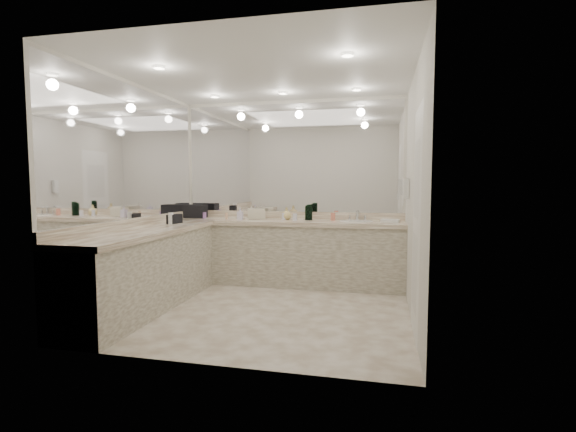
% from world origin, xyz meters
% --- Properties ---
extents(floor, '(3.20, 3.20, 0.00)m').
position_xyz_m(floor, '(0.00, 0.00, 0.00)').
color(floor, beige).
rests_on(floor, ground).
extents(ceiling, '(3.20, 3.20, 0.00)m').
position_xyz_m(ceiling, '(0.00, 0.00, 2.60)').
color(ceiling, white).
rests_on(ceiling, floor).
extents(wall_back, '(3.20, 0.02, 2.60)m').
position_xyz_m(wall_back, '(0.00, 1.50, 1.30)').
color(wall_back, beige).
rests_on(wall_back, floor).
extents(wall_left, '(0.02, 3.00, 2.60)m').
position_xyz_m(wall_left, '(-1.60, 0.00, 1.30)').
color(wall_left, beige).
rests_on(wall_left, floor).
extents(wall_right, '(0.02, 3.00, 2.60)m').
position_xyz_m(wall_right, '(1.60, 0.00, 1.30)').
color(wall_right, beige).
rests_on(wall_right, floor).
extents(vanity_back_base, '(3.20, 0.60, 0.84)m').
position_xyz_m(vanity_back_base, '(0.00, 1.20, 0.42)').
color(vanity_back_base, beige).
rests_on(vanity_back_base, floor).
extents(vanity_back_top, '(3.20, 0.64, 0.06)m').
position_xyz_m(vanity_back_top, '(0.00, 1.19, 0.87)').
color(vanity_back_top, '#F2E3CC').
rests_on(vanity_back_top, vanity_back_base).
extents(vanity_left_base, '(0.60, 2.40, 0.84)m').
position_xyz_m(vanity_left_base, '(-1.30, -0.30, 0.42)').
color(vanity_left_base, beige).
rests_on(vanity_left_base, floor).
extents(vanity_left_top, '(0.64, 2.42, 0.06)m').
position_xyz_m(vanity_left_top, '(-1.29, -0.30, 0.87)').
color(vanity_left_top, '#F2E3CC').
rests_on(vanity_left_top, vanity_left_base).
extents(backsplash_back, '(3.20, 0.04, 0.10)m').
position_xyz_m(backsplash_back, '(0.00, 1.48, 0.95)').
color(backsplash_back, '#F2E3CC').
rests_on(backsplash_back, vanity_back_top).
extents(backsplash_left, '(0.04, 3.00, 0.10)m').
position_xyz_m(backsplash_left, '(-1.58, 0.00, 0.95)').
color(backsplash_left, '#F2E3CC').
rests_on(backsplash_left, vanity_left_top).
extents(mirror_back, '(3.12, 0.01, 1.55)m').
position_xyz_m(mirror_back, '(0.00, 1.49, 1.77)').
color(mirror_back, white).
rests_on(mirror_back, wall_back).
extents(mirror_left, '(0.01, 2.92, 1.55)m').
position_xyz_m(mirror_left, '(-1.59, 0.00, 1.77)').
color(mirror_left, white).
rests_on(mirror_left, wall_left).
extents(sink, '(0.44, 0.44, 0.03)m').
position_xyz_m(sink, '(0.95, 1.20, 0.90)').
color(sink, white).
rests_on(sink, vanity_back_top).
extents(faucet, '(0.24, 0.16, 0.14)m').
position_xyz_m(faucet, '(0.95, 1.41, 0.97)').
color(faucet, silver).
rests_on(faucet, vanity_back_top).
extents(wall_phone, '(0.06, 0.10, 0.24)m').
position_xyz_m(wall_phone, '(1.56, 0.70, 1.35)').
color(wall_phone, white).
rests_on(wall_phone, wall_right).
extents(door, '(0.02, 0.82, 2.10)m').
position_xyz_m(door, '(1.59, -0.50, 1.05)').
color(door, white).
rests_on(door, wall_right).
extents(black_toiletry_bag, '(0.33, 0.21, 0.19)m').
position_xyz_m(black_toiletry_bag, '(-1.42, 1.26, 0.99)').
color(black_toiletry_bag, black).
rests_on(black_toiletry_bag, vanity_back_top).
extents(black_bag_spill, '(0.13, 0.22, 0.12)m').
position_xyz_m(black_bag_spill, '(-1.30, 0.41, 0.96)').
color(black_bag_spill, black).
rests_on(black_bag_spill, vanity_left_top).
extents(cream_cosmetic_case, '(0.28, 0.21, 0.14)m').
position_xyz_m(cream_cosmetic_case, '(-0.48, 1.30, 0.97)').
color(cream_cosmetic_case, beige).
rests_on(cream_cosmetic_case, vanity_back_top).
extents(hand_towel, '(0.25, 0.18, 0.04)m').
position_xyz_m(hand_towel, '(1.39, 1.17, 0.92)').
color(hand_towel, white).
rests_on(hand_towel, vanity_back_top).
extents(lotion_left, '(0.06, 0.06, 0.15)m').
position_xyz_m(lotion_left, '(-1.30, 0.32, 0.97)').
color(lotion_left, white).
rests_on(lotion_left, vanity_left_top).
extents(soap_bottle_a, '(0.09, 0.09, 0.20)m').
position_xyz_m(soap_bottle_a, '(-0.54, 1.27, 1.00)').
color(soap_bottle_a, beige).
rests_on(soap_bottle_a, vanity_back_top).
extents(soap_bottle_b, '(0.08, 0.08, 0.17)m').
position_xyz_m(soap_bottle_b, '(-0.67, 1.13, 0.99)').
color(soap_bottle_b, silver).
rests_on(soap_bottle_b, vanity_back_top).
extents(soap_bottle_c, '(0.15, 0.15, 0.18)m').
position_xyz_m(soap_bottle_c, '(-0.02, 1.26, 0.99)').
color(soap_bottle_c, '#D8BF75').
rests_on(soap_bottle_c, vanity_back_top).
extents(green_bottle_0, '(0.07, 0.07, 0.20)m').
position_xyz_m(green_bottle_0, '(0.28, 1.28, 1.00)').
color(green_bottle_0, '#114C25').
rests_on(green_bottle_0, vanity_back_top).
extents(green_bottle_1, '(0.07, 0.07, 0.21)m').
position_xyz_m(green_bottle_1, '(0.29, 1.25, 1.01)').
color(green_bottle_1, '#114C25').
rests_on(green_bottle_1, vanity_back_top).
extents(green_bottle_2, '(0.07, 0.07, 0.19)m').
position_xyz_m(green_bottle_2, '(0.27, 1.27, 0.99)').
color(green_bottle_2, '#114C25').
rests_on(green_bottle_2, vanity_back_top).
extents(green_bottle_3, '(0.07, 0.07, 0.22)m').
position_xyz_m(green_bottle_3, '(0.31, 1.25, 1.01)').
color(green_bottle_3, '#114C25').
rests_on(green_bottle_3, vanity_back_top).
extents(green_bottle_4, '(0.07, 0.07, 0.19)m').
position_xyz_m(green_bottle_4, '(0.30, 1.27, 0.99)').
color(green_bottle_4, '#114C25').
rests_on(green_bottle_4, vanity_back_top).
extents(amenity_bottle_0, '(0.06, 0.06, 0.10)m').
position_xyz_m(amenity_bottle_0, '(0.11, 1.17, 0.95)').
color(amenity_bottle_0, silver).
rests_on(amenity_bottle_0, vanity_back_top).
extents(amenity_bottle_1, '(0.04, 0.04, 0.09)m').
position_xyz_m(amenity_bottle_1, '(-0.89, 1.19, 0.95)').
color(amenity_bottle_1, '#E0B28C').
rests_on(amenity_bottle_1, vanity_back_top).
extents(amenity_bottle_2, '(0.06, 0.06, 0.09)m').
position_xyz_m(amenity_bottle_2, '(-1.25, 1.21, 0.95)').
color(amenity_bottle_2, '#9966B2').
rests_on(amenity_bottle_2, vanity_back_top).
extents(amenity_bottle_3, '(0.07, 0.07, 0.11)m').
position_xyz_m(amenity_bottle_3, '(0.63, 1.28, 0.95)').
color(amenity_bottle_3, '#E57F66').
rests_on(amenity_bottle_3, vanity_back_top).
extents(amenity_bottle_4, '(0.06, 0.06, 0.10)m').
position_xyz_m(amenity_bottle_4, '(-0.06, 1.23, 0.95)').
color(amenity_bottle_4, silver).
rests_on(amenity_bottle_4, vanity_back_top).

